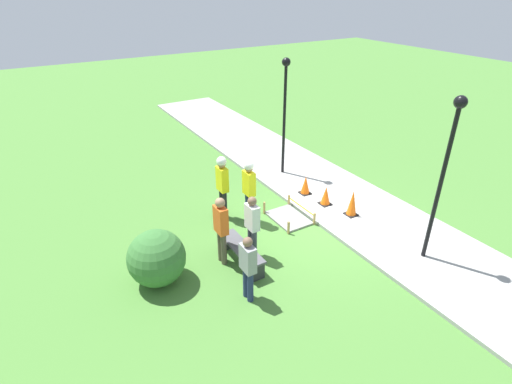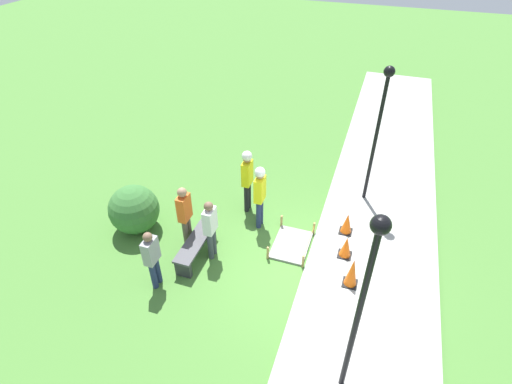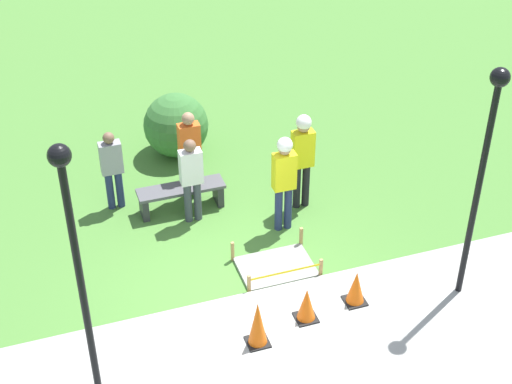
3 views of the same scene
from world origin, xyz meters
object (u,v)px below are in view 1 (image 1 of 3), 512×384
at_px(bystander_in_orange_shirt, 221,227).
at_px(lamppost_near, 285,101).
at_px(bystander_in_gray_shirt, 252,224).
at_px(bystander_in_white_shirt, 248,265).
at_px(traffic_cone_far_patch, 326,196).
at_px(worker_supervisor, 222,181).
at_px(traffic_cone_sidewalk_edge, 305,185).
at_px(park_bench, 241,252).
at_px(worker_assistant, 249,186).
at_px(traffic_cone_near_patch, 352,203).
at_px(lamppost_far, 447,159).

height_order(bystander_in_orange_shirt, lamppost_near, lamppost_near).
relative_size(bystander_in_gray_shirt, bystander_in_white_shirt, 1.06).
distance_m(bystander_in_orange_shirt, lamppost_near, 5.58).
height_order(traffic_cone_far_patch, bystander_in_gray_shirt, bystander_in_gray_shirt).
bearing_deg(worker_supervisor, traffic_cone_sidewalk_edge, -93.78).
distance_m(traffic_cone_sidewalk_edge, park_bench, 3.98).
relative_size(traffic_cone_far_patch, worker_assistant, 0.31).
distance_m(worker_assistant, bystander_in_orange_shirt, 2.01).
height_order(park_bench, worker_supervisor, worker_supervisor).
height_order(traffic_cone_near_patch, traffic_cone_sidewalk_edge, traffic_cone_near_patch).
height_order(traffic_cone_near_patch, bystander_in_orange_shirt, bystander_in_orange_shirt).
xyz_separation_m(bystander_in_white_shirt, lamppost_far, (-1.06, -4.47, 1.83)).
bearing_deg(traffic_cone_near_patch, bystander_in_gray_shirt, 91.40).
bearing_deg(bystander_in_white_shirt, traffic_cone_far_patch, -60.99).
height_order(bystander_in_gray_shirt, lamppost_near, lamppost_near).
relative_size(worker_assistant, lamppost_near, 0.48).
bearing_deg(park_bench, worker_assistant, -35.86).
bearing_deg(park_bench, bystander_in_orange_shirt, 51.51).
bearing_deg(bystander_in_orange_shirt, park_bench, -128.49).
height_order(bystander_in_white_shirt, lamppost_far, lamppost_far).
distance_m(bystander_in_white_shirt, lamppost_far, 4.94).
bearing_deg(bystander_in_white_shirt, traffic_cone_sidewalk_edge, -51.58).
relative_size(park_bench, bystander_in_white_shirt, 1.01).
relative_size(park_bench, bystander_in_gray_shirt, 0.95).
height_order(traffic_cone_far_patch, bystander_in_orange_shirt, bystander_in_orange_shirt).
xyz_separation_m(traffic_cone_near_patch, bystander_in_white_shirt, (-1.36, 4.29, 0.41)).
height_order(park_bench, lamppost_far, lamppost_far).
distance_m(bystander_in_white_shirt, lamppost_near, 6.66).
xyz_separation_m(worker_supervisor, bystander_in_white_shirt, (-3.30, 1.08, -0.28)).
bearing_deg(traffic_cone_sidewalk_edge, park_bench, 119.61).
bearing_deg(bystander_in_orange_shirt, bystander_in_white_shirt, 176.07).
distance_m(worker_assistant, lamppost_far, 5.01).
height_order(traffic_cone_sidewalk_edge, lamppost_near, lamppost_near).
xyz_separation_m(traffic_cone_far_patch, traffic_cone_sidewalk_edge, (0.88, 0.11, 0.01)).
bearing_deg(bystander_in_gray_shirt, worker_assistant, -27.49).
xyz_separation_m(worker_supervisor, worker_assistant, (-0.56, -0.55, -0.03)).
bearing_deg(worker_assistant, park_bench, 144.14).
relative_size(traffic_cone_near_patch, worker_assistant, 0.42).
height_order(bystander_in_gray_shirt, bystander_in_white_shirt, bystander_in_gray_shirt).
height_order(traffic_cone_sidewalk_edge, bystander_in_orange_shirt, bystander_in_orange_shirt).
xyz_separation_m(traffic_cone_near_patch, lamppost_near, (3.47, 0.07, 2.20)).
height_order(park_bench, worker_assistant, worker_assistant).
relative_size(worker_supervisor, bystander_in_orange_shirt, 1.07).
bearing_deg(bystander_in_gray_shirt, traffic_cone_sidewalk_edge, -59.05).
xyz_separation_m(traffic_cone_far_patch, bystander_in_orange_shirt, (-0.79, 3.93, 0.64)).
relative_size(traffic_cone_sidewalk_edge, worker_assistant, 0.32).
relative_size(traffic_cone_sidewalk_edge, lamppost_near, 0.15).
distance_m(traffic_cone_far_patch, lamppost_far, 4.07).
bearing_deg(bystander_in_gray_shirt, park_bench, 107.70).
xyz_separation_m(worker_supervisor, bystander_in_orange_shirt, (-1.86, 0.98, -0.15)).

